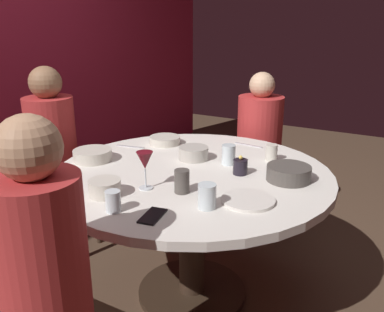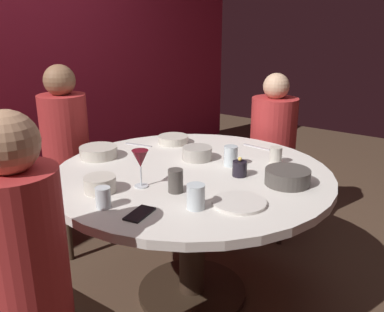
# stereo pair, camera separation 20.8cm
# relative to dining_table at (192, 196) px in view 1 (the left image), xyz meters

# --- Properties ---
(ground_plane) EXTENTS (8.00, 8.00, 0.00)m
(ground_plane) POSITION_rel_dining_table_xyz_m (0.00, 0.00, -0.60)
(ground_plane) COLOR #4C3828
(dining_table) EXTENTS (1.42, 1.42, 0.74)m
(dining_table) POSITION_rel_dining_table_xyz_m (0.00, 0.00, 0.00)
(dining_table) COLOR silver
(dining_table) RESTS_ON ground
(seated_diner_left) EXTENTS (0.40, 0.40, 1.22)m
(seated_diner_left) POSITION_rel_dining_table_xyz_m (-0.96, 0.00, 0.15)
(seated_diner_left) COLOR #3F2D1E
(seated_diner_left) RESTS_ON ground
(seated_diner_back) EXTENTS (0.40, 0.40, 1.21)m
(seated_diner_back) POSITION_rel_dining_table_xyz_m (0.00, 1.00, 0.15)
(seated_diner_back) COLOR #3F2D1E
(seated_diner_back) RESTS_ON ground
(seated_diner_right) EXTENTS (0.40, 0.40, 1.13)m
(seated_diner_right) POSITION_rel_dining_table_xyz_m (0.96, 0.00, 0.10)
(seated_diner_right) COLOR #3F2D1E
(seated_diner_right) RESTS_ON ground
(candle_holder) EXTENTS (0.07, 0.07, 0.10)m
(candle_holder) POSITION_rel_dining_table_xyz_m (0.08, -0.23, 0.18)
(candle_holder) COLOR black
(candle_holder) RESTS_ON dining_table
(wine_glass) EXTENTS (0.08, 0.08, 0.18)m
(wine_glass) POSITION_rel_dining_table_xyz_m (-0.30, 0.07, 0.27)
(wine_glass) COLOR silver
(wine_glass) RESTS_ON dining_table
(dinner_plate) EXTENTS (0.23, 0.23, 0.01)m
(dinner_plate) POSITION_rel_dining_table_xyz_m (-0.20, -0.39, 0.15)
(dinner_plate) COLOR silver
(dinner_plate) RESTS_ON dining_table
(cell_phone) EXTENTS (0.15, 0.09, 0.01)m
(cell_phone) POSITION_rel_dining_table_xyz_m (-0.52, -0.12, 0.14)
(cell_phone) COLOR black
(cell_phone) RESTS_ON dining_table
(bowl_serving_large) EXTENTS (0.19, 0.19, 0.05)m
(bowl_serving_large) POSITION_rel_dining_table_xyz_m (0.33, 0.38, 0.16)
(bowl_serving_large) COLOR beige
(bowl_serving_large) RESTS_ON dining_table
(bowl_salad_center) EXTENTS (0.21, 0.21, 0.06)m
(bowl_salad_center) POSITION_rel_dining_table_xyz_m (-0.12, 0.55, 0.17)
(bowl_salad_center) COLOR beige
(bowl_salad_center) RESTS_ON dining_table
(bowl_small_white) EXTENTS (0.21, 0.21, 0.07)m
(bowl_small_white) POSITION_rel_dining_table_xyz_m (0.12, -0.46, 0.18)
(bowl_small_white) COLOR #4C4742
(bowl_small_white) RESTS_ON dining_table
(bowl_sauce_side) EXTENTS (0.16, 0.16, 0.07)m
(bowl_sauce_side) POSITION_rel_dining_table_xyz_m (0.17, 0.08, 0.18)
(bowl_sauce_side) COLOR #B2ADA3
(bowl_sauce_side) RESTS_ON dining_table
(bowl_rice_portion) EXTENTS (0.14, 0.14, 0.07)m
(bowl_rice_portion) POSITION_rel_dining_table_xyz_m (-0.45, 0.18, 0.18)
(bowl_rice_portion) COLOR beige
(bowl_rice_portion) RESTS_ON dining_table
(cup_near_candle) EXTENTS (0.06, 0.06, 0.09)m
(cup_near_candle) POSITION_rel_dining_table_xyz_m (-0.56, 0.05, 0.18)
(cup_near_candle) COLOR silver
(cup_near_candle) RESTS_ON dining_table
(cup_by_left_diner) EXTENTS (0.06, 0.06, 0.09)m
(cup_by_left_diner) POSITION_rel_dining_table_xyz_m (0.36, -0.29, 0.19)
(cup_by_left_diner) COLOR beige
(cup_by_left_diner) RESTS_ON dining_table
(cup_by_right_diner) EXTENTS (0.08, 0.08, 0.10)m
(cup_by_right_diner) POSITION_rel_dining_table_xyz_m (-0.34, -0.27, 0.19)
(cup_by_right_diner) COLOR silver
(cup_by_right_diner) RESTS_ON dining_table
(cup_center_front) EXTENTS (0.07, 0.07, 0.11)m
(cup_center_front) POSITION_rel_dining_table_xyz_m (-0.26, -0.10, 0.19)
(cup_center_front) COLOR #4C4742
(cup_center_front) RESTS_ON dining_table
(cup_far_edge) EXTENTS (0.07, 0.07, 0.11)m
(cup_far_edge) POSITION_rel_dining_table_xyz_m (0.18, -0.12, 0.19)
(cup_far_edge) COLOR silver
(cup_far_edge) RESTS_ON dining_table
(fork_near_plate) EXTENTS (0.05, 0.18, 0.01)m
(fork_near_plate) POSITION_rel_dining_table_xyz_m (0.17, 0.52, 0.14)
(fork_near_plate) COLOR #B7B7BC
(fork_near_plate) RESTS_ON dining_table
(knife_near_plate) EXTENTS (0.03, 0.18, 0.01)m
(knife_near_plate) POSITION_rel_dining_table_xyz_m (0.55, -0.08, 0.14)
(knife_near_plate) COLOR #B7B7BC
(knife_near_plate) RESTS_ON dining_table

